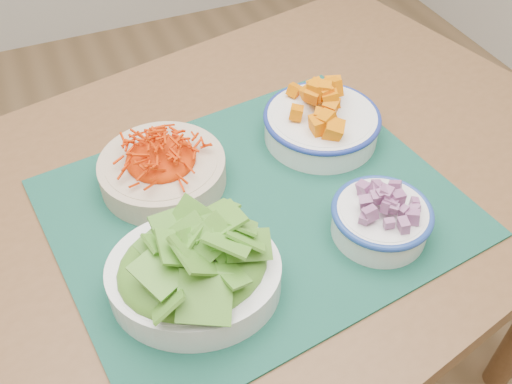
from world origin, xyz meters
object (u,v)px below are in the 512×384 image
table (248,223)px  carrot_bowl (162,165)px  onion_bowl (382,215)px  lettuce_bowl (193,267)px  squash_bowl (322,116)px  placemat (256,207)px

table → carrot_bowl: bearing=146.7°
carrot_bowl → onion_bowl: (0.25, -0.22, 0.00)m
table → lettuce_bowl: 0.26m
table → squash_bowl: 0.22m
placemat → carrot_bowl: 0.16m
carrot_bowl → lettuce_bowl: 0.21m
table → onion_bowl: onion_bowl is taller
carrot_bowl → lettuce_bowl: size_ratio=0.89×
placemat → lettuce_bowl: size_ratio=2.08×
placemat → carrot_bowl: bearing=128.9°
lettuce_bowl → onion_bowl: size_ratio=1.95×
lettuce_bowl → onion_bowl: (0.27, -0.01, -0.01)m
squash_bowl → onion_bowl: 0.22m
carrot_bowl → placemat: bearing=-43.6°
placemat → lettuce_bowl: bearing=-148.8°
placemat → lettuce_bowl: lettuce_bowl is taller
lettuce_bowl → onion_bowl: 0.27m
squash_bowl → lettuce_bowl: 0.36m
lettuce_bowl → onion_bowl: lettuce_bowl is taller
placemat → squash_bowl: size_ratio=2.88×
table → squash_bowl: size_ratio=6.67×
squash_bowl → lettuce_bowl: (-0.29, -0.21, 0.00)m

